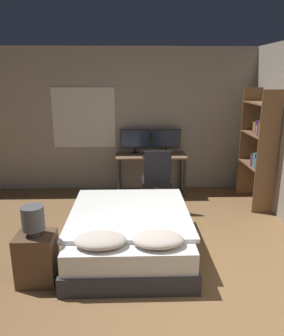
# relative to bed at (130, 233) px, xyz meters

# --- Properties ---
(ground_plane) EXTENTS (20.00, 20.00, 0.00)m
(ground_plane) POSITION_rel_bed_xyz_m (0.48, -1.35, -0.26)
(ground_plane) COLOR brown
(wall_back) EXTENTS (12.00, 0.08, 2.70)m
(wall_back) POSITION_rel_bed_xyz_m (0.46, 2.50, 1.09)
(wall_back) COLOR #9E9384
(wall_back) RESTS_ON ground_plane
(bed) EXTENTS (1.51, 1.90, 0.59)m
(bed) POSITION_rel_bed_xyz_m (0.00, 0.00, 0.00)
(bed) COLOR #2D2D33
(bed) RESTS_ON ground_plane
(nightstand) EXTENTS (0.41, 0.35, 0.56)m
(nightstand) POSITION_rel_bed_xyz_m (-1.00, -0.61, 0.02)
(nightstand) COLOR brown
(nightstand) RESTS_ON ground_plane
(bedside_lamp) EXTENTS (0.24, 0.24, 0.32)m
(bedside_lamp) POSITION_rel_bed_xyz_m (-1.00, -0.61, 0.49)
(bedside_lamp) COLOR gray
(bedside_lamp) RESTS_ON nightstand
(desk) EXTENTS (1.30, 0.56, 0.76)m
(desk) POSITION_rel_bed_xyz_m (0.39, 2.15, 0.39)
(desk) COLOR #846042
(desk) RESTS_ON ground_plane
(monitor_left) EXTENTS (0.55, 0.16, 0.45)m
(monitor_left) POSITION_rel_bed_xyz_m (0.09, 2.33, 0.76)
(monitor_left) COLOR black
(monitor_left) RESTS_ON desk
(monitor_right) EXTENTS (0.55, 0.16, 0.45)m
(monitor_right) POSITION_rel_bed_xyz_m (0.69, 2.33, 0.76)
(monitor_right) COLOR black
(monitor_right) RESTS_ON desk
(keyboard) EXTENTS (0.34, 0.13, 0.02)m
(keyboard) POSITION_rel_bed_xyz_m (0.39, 1.98, 0.51)
(keyboard) COLOR black
(keyboard) RESTS_ON desk
(computer_mouse) EXTENTS (0.07, 0.05, 0.04)m
(computer_mouse) POSITION_rel_bed_xyz_m (0.65, 1.98, 0.52)
(computer_mouse) COLOR black
(computer_mouse) RESTS_ON desk
(office_chair) EXTENTS (0.52, 0.52, 1.03)m
(office_chair) POSITION_rel_bed_xyz_m (0.45, 1.44, 0.16)
(office_chair) COLOR black
(office_chair) RESTS_ON ground_plane
(bookshelf) EXTENTS (0.33, 0.88, 1.98)m
(bookshelf) POSITION_rel_bed_xyz_m (2.17, 1.51, 0.83)
(bookshelf) COLOR brown
(bookshelf) RESTS_ON ground_plane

